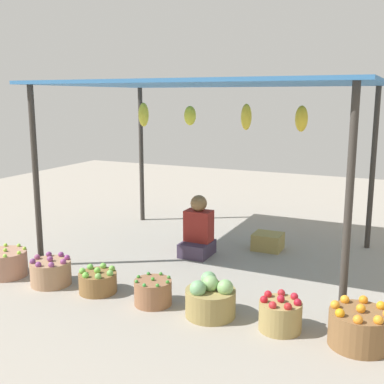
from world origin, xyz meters
The scene contains 11 objects.
ground_plane centered at (0.00, 0.00, 0.00)m, with size 14.00×14.00×0.00m, color gray.
market_stall_structure centered at (0.00, 0.00, 2.04)m, with size 3.81×2.69×2.18m.
vendor_person centered at (-0.19, -0.04, 0.30)m, with size 0.36×0.44×0.78m.
basket_limes centered at (-1.87, -1.63, 0.14)m, with size 0.46×0.46×0.32m.
basket_purple_onions centered at (-1.24, -1.61, 0.14)m, with size 0.43×0.43×0.32m.
basket_green_apples centered at (-0.65, -1.57, 0.11)m, with size 0.39×0.39×0.27m.
basket_green_chilies centered at (0.02, -1.59, 0.12)m, with size 0.37×0.37×0.28m.
basket_cabbages centered at (0.63, -1.58, 0.16)m, with size 0.47×0.47×0.39m.
basket_red_apples centered at (1.29, -1.58, 0.14)m, with size 0.37×0.37×0.32m.
basket_oranges centered at (1.94, -1.57, 0.16)m, with size 0.50×0.50×0.36m.
wooden_crate_near_vendor centered at (0.56, 0.55, 0.11)m, with size 0.38×0.33×0.22m, color #998749.
Camera 1 is at (2.23, -5.43, 2.01)m, focal length 44.92 mm.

